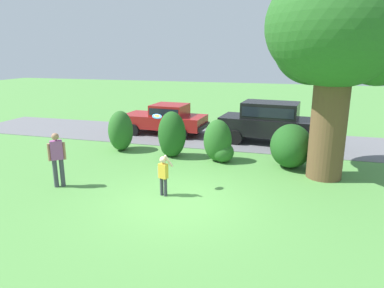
% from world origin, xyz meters
% --- Properties ---
extents(ground_plane, '(80.00, 80.00, 0.00)m').
position_xyz_m(ground_plane, '(0.00, 0.00, 0.00)').
color(ground_plane, '#518E42').
extents(driveway_strip, '(28.00, 4.40, 0.02)m').
position_xyz_m(driveway_strip, '(0.00, 7.76, 0.01)').
color(driveway_strip, slate).
rests_on(driveway_strip, ground).
extents(oak_tree_large, '(4.73, 4.67, 6.84)m').
position_xyz_m(oak_tree_large, '(4.14, 3.49, 4.64)').
color(oak_tree_large, brown).
rests_on(oak_tree_large, ground).
extents(shrub_near_tree, '(1.01, 1.21, 1.72)m').
position_xyz_m(shrub_near_tree, '(-4.12, 4.47, 0.86)').
color(shrub_near_tree, '#286023').
rests_on(shrub_near_tree, ground).
extents(shrub_centre_left, '(1.13, 1.06, 1.87)m').
position_xyz_m(shrub_centre_left, '(-1.68, 4.16, 0.81)').
color(shrub_centre_left, '#1E511C').
rests_on(shrub_centre_left, ground).
extents(shrub_centre, '(1.20, 0.98, 1.64)m').
position_xyz_m(shrub_centre, '(0.27, 4.08, 0.72)').
color(shrub_centre, '#286023').
rests_on(shrub_centre, ground).
extents(shrub_centre_right, '(1.50, 1.80, 1.60)m').
position_xyz_m(shrub_centre_right, '(2.95, 4.12, 0.80)').
color(shrub_centre_right, '#1E511C').
rests_on(shrub_centre_right, ground).
extents(parked_sedan, '(4.48, 2.26, 1.56)m').
position_xyz_m(parked_sedan, '(-3.31, 7.92, 0.85)').
color(parked_sedan, maroon).
rests_on(parked_sedan, ground).
extents(parked_suv, '(4.85, 2.43, 1.92)m').
position_xyz_m(parked_suv, '(1.95, 7.51, 1.08)').
color(parked_suv, black).
rests_on(parked_suv, ground).
extents(child_thrower, '(0.47, 0.22, 1.29)m').
position_xyz_m(child_thrower, '(-0.61, 0.30, 0.72)').
color(child_thrower, '#383842').
rests_on(child_thrower, ground).
extents(frisbee, '(0.29, 0.28, 0.14)m').
position_xyz_m(frisbee, '(-0.95, 0.78, 2.29)').
color(frisbee, '#337FDB').
extents(adult_onlooker, '(0.43, 0.40, 1.74)m').
position_xyz_m(adult_onlooker, '(-4.04, 0.08, 0.98)').
color(adult_onlooker, '#3F3F4C').
rests_on(adult_onlooker, ground).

